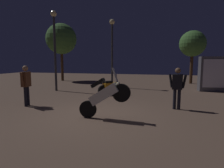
# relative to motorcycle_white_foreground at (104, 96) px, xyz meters

# --- Properties ---
(ground_plane) EXTENTS (40.00, 40.00, 0.00)m
(ground_plane) POSITION_rel_motorcycle_white_foreground_xyz_m (-0.41, 0.29, -0.74)
(ground_plane) COLOR brown
(motorcycle_white_foreground) EXTENTS (1.66, 0.31, 1.63)m
(motorcycle_white_foreground) POSITION_rel_motorcycle_white_foreground_xyz_m (0.00, 0.00, 0.00)
(motorcycle_white_foreground) COLOR black
(motorcycle_white_foreground) RESTS_ON ground_plane
(motorcycle_orange_parked_left) EXTENTS (1.15, 1.33, 1.11)m
(motorcycle_orange_parked_left) POSITION_rel_motorcycle_white_foreground_xyz_m (-0.88, 4.29, -0.31)
(motorcycle_orange_parked_left) COLOR black
(motorcycle_orange_parked_left) RESTS_ON ground_plane
(person_rider_beside) EXTENTS (0.66, 0.30, 1.58)m
(person_rider_beside) POSITION_rel_motorcycle_white_foreground_xyz_m (2.33, 1.84, 0.19)
(person_rider_beside) COLOR black
(person_rider_beside) RESTS_ON ground_plane
(person_bystander_far) EXTENTS (0.27, 0.67, 1.65)m
(person_bystander_far) POSITION_rel_motorcycle_white_foreground_xyz_m (-3.56, 0.90, 0.24)
(person_bystander_far) COLOR black
(person_bystander_far) RESTS_ON ground_plane
(streetlamp_near) EXTENTS (0.36, 0.36, 4.65)m
(streetlamp_near) POSITION_rel_motorcycle_white_foreground_xyz_m (-1.55, 7.17, 2.24)
(streetlamp_near) COLOR #38383D
(streetlamp_near) RESTS_ON ground_plane
(streetlamp_far) EXTENTS (0.36, 0.36, 4.79)m
(streetlamp_far) POSITION_rel_motorcycle_white_foreground_xyz_m (-4.52, 4.76, 2.32)
(streetlamp_far) COLOR #38383D
(streetlamp_far) RESTS_ON ground_plane
(tree_left_bg) EXTENTS (2.06, 2.06, 4.24)m
(tree_left_bg) POSITION_rel_motorcycle_white_foreground_xyz_m (4.17, 10.79, 2.43)
(tree_left_bg) COLOR #4C331E
(tree_left_bg) RESTS_ON ground_plane
(tree_center_bg) EXTENTS (2.77, 2.77, 5.23)m
(tree_center_bg) POSITION_rel_motorcycle_white_foreground_xyz_m (-7.15, 10.29, 3.08)
(tree_center_bg) COLOR #4C331E
(tree_center_bg) RESTS_ON ground_plane
(kiosk_billboard) EXTENTS (1.65, 0.74, 2.10)m
(kiosk_billboard) POSITION_rel_motorcycle_white_foreground_xyz_m (4.81, 6.92, 0.31)
(kiosk_billboard) COLOR #595960
(kiosk_billboard) RESTS_ON ground_plane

